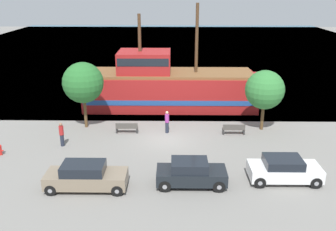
% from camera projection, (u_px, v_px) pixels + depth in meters
% --- Properties ---
extents(ground_plane, '(160.00, 160.00, 0.00)m').
position_uv_depth(ground_plane, '(166.00, 140.00, 27.86)').
color(ground_plane, gray).
extents(water_surface, '(80.00, 80.00, 0.00)m').
position_uv_depth(water_surface, '(171.00, 47.00, 69.39)').
color(water_surface, '#38667F').
rests_on(water_surface, ground).
extents(pirate_ship, '(16.98, 4.77, 9.44)m').
position_uv_depth(pirate_ship, '(169.00, 86.00, 34.70)').
color(pirate_ship, '#A31E1E').
rests_on(pirate_ship, water_surface).
extents(moored_boat_dockside, '(5.07, 2.58, 1.75)m').
position_uv_depth(moored_boat_dockside, '(223.00, 78.00, 43.29)').
color(moored_boat_dockside, navy).
rests_on(moored_boat_dockside, water_surface).
extents(moored_boat_outer, '(6.66, 2.20, 1.60)m').
position_uv_depth(moored_boat_outer, '(109.00, 85.00, 40.63)').
color(moored_boat_outer, silver).
rests_on(moored_boat_outer, water_surface).
extents(parked_car_curb_front, '(4.10, 1.92, 1.47)m').
position_uv_depth(parked_car_curb_front, '(284.00, 169.00, 21.75)').
color(parked_car_curb_front, white).
rests_on(parked_car_curb_front, ground_plane).
extents(parked_car_curb_mid, '(3.97, 1.78, 1.53)m').
position_uv_depth(parked_car_curb_mid, '(191.00, 173.00, 21.29)').
color(parked_car_curb_mid, black).
rests_on(parked_car_curb_mid, ground_plane).
extents(parked_car_curb_rear, '(4.53, 1.78, 1.54)m').
position_uv_depth(parked_car_curb_rear, '(86.00, 176.00, 20.92)').
color(parked_car_curb_rear, '#7F705B').
rests_on(parked_car_curb_rear, ground_plane).
extents(fire_hydrant, '(0.42, 0.25, 0.76)m').
position_uv_depth(fire_hydrant, '(0.00, 149.00, 25.20)').
color(fire_hydrant, red).
rests_on(fire_hydrant, ground_plane).
extents(bench_promenade_east, '(1.70, 0.45, 0.85)m').
position_uv_depth(bench_promenade_east, '(127.00, 128.00, 28.95)').
color(bench_promenade_east, '#4C4742').
rests_on(bench_promenade_east, ground_plane).
extents(bench_promenade_west, '(1.70, 0.45, 0.85)m').
position_uv_depth(bench_promenade_west, '(234.00, 129.00, 28.66)').
color(bench_promenade_west, '#4C4742').
rests_on(bench_promenade_west, ground_plane).
extents(pedestrian_walking_near, '(0.32, 0.32, 1.75)m').
position_uv_depth(pedestrian_walking_near, '(62.00, 134.00, 26.48)').
color(pedestrian_walking_near, '#232838').
rests_on(pedestrian_walking_near, ground_plane).
extents(pedestrian_walking_far, '(0.32, 0.32, 1.76)m').
position_uv_depth(pedestrian_walking_far, '(167.00, 122.00, 28.87)').
color(pedestrian_walking_far, '#232838').
rests_on(pedestrian_walking_far, ground_plane).
extents(tree_row_east, '(3.20, 3.20, 5.29)m').
position_uv_depth(tree_row_east, '(83.00, 83.00, 29.15)').
color(tree_row_east, brown).
rests_on(tree_row_east, ground_plane).
extents(tree_row_mideast, '(3.02, 3.02, 4.77)m').
position_uv_depth(tree_row_mideast, '(265.00, 90.00, 28.77)').
color(tree_row_mideast, brown).
rests_on(tree_row_mideast, ground_plane).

